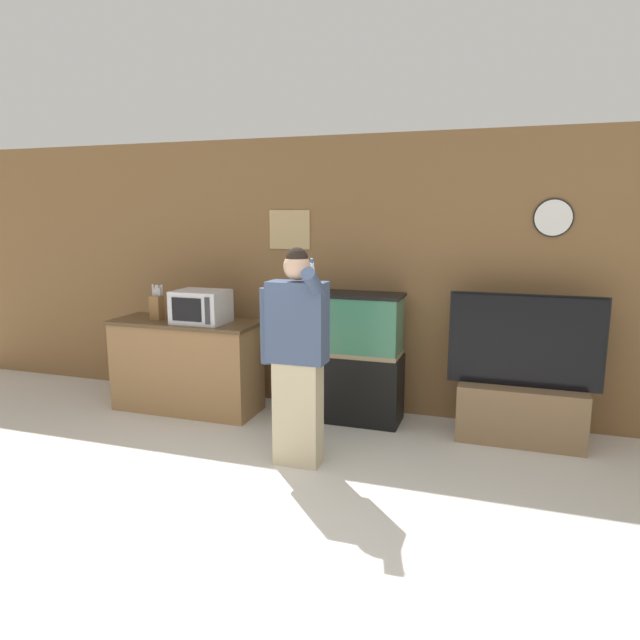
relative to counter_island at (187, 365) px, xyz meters
The scene contains 8 objects.
ground_plane 3.02m from the counter_island, 55.67° to the right, with size 18.00×18.00×0.00m, color beige.
wall_back_paneled 1.98m from the counter_island, 19.00° to the left, with size 10.00×0.08×2.60m.
counter_island is the anchor object (origin of this frame).
microwave 0.63m from the counter_island, 11.76° to the right, with size 0.48×0.39×0.30m.
knife_block 0.64m from the counter_island, behind, with size 0.10×0.10×0.34m.
aquarium_on_stand 1.58m from the counter_island, ahead, with size 0.98×0.40×1.19m.
tv_on_stand 3.07m from the counter_island, ahead, with size 1.23×0.40×1.25m.
person_standing 1.71m from the counter_island, 29.50° to the right, with size 0.52×0.39×1.65m.
Camera 1 is at (1.22, -2.20, 1.89)m, focal length 32.00 mm.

